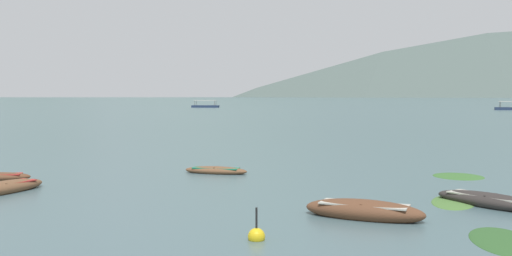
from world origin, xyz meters
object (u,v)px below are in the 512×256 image
at_px(rowboat_0, 216,171).
at_px(rowboat_6, 0,189).
at_px(ferry_0, 205,106).
at_px(rowboat_3, 490,201).
at_px(mooring_buoy, 256,236).
at_px(rowboat_5, 364,211).

distance_m(rowboat_0, rowboat_6, 10.42).
bearing_deg(rowboat_6, ferry_0, 92.76).
height_order(rowboat_0, rowboat_3, rowboat_3).
distance_m(rowboat_6, mooring_buoy, 12.99).
bearing_deg(rowboat_0, rowboat_6, -143.68).
distance_m(rowboat_5, mooring_buoy, 4.56).
bearing_deg(rowboat_3, rowboat_0, 141.16).
distance_m(rowboat_3, rowboat_6, 19.28).
distance_m(rowboat_5, rowboat_6, 14.86).
bearing_deg(rowboat_0, rowboat_3, -38.84).
height_order(rowboat_5, ferry_0, ferry_0).
distance_m(rowboat_0, ferry_0, 156.08).
height_order(rowboat_3, mooring_buoy, mooring_buoy).
bearing_deg(mooring_buoy, rowboat_5, 39.68).
relative_size(rowboat_6, mooring_buoy, 4.23).
bearing_deg(rowboat_0, mooring_buoy, -80.60).
xyz_separation_m(rowboat_0, rowboat_5, (5.76, -10.69, 0.09)).
distance_m(rowboat_6, ferry_0, 161.60).
bearing_deg(rowboat_5, rowboat_0, 118.32).
xyz_separation_m(rowboat_5, rowboat_6, (-14.16, 4.52, -0.04)).
relative_size(rowboat_3, rowboat_5, 1.00).
relative_size(rowboat_0, rowboat_6, 0.78).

